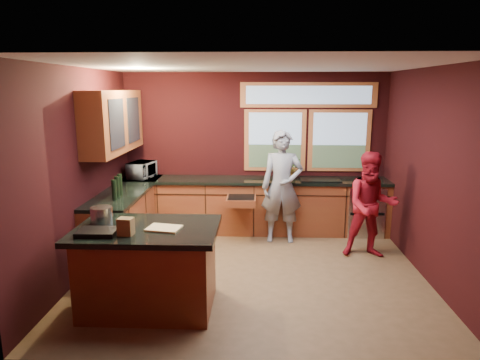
# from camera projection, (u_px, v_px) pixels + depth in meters

# --- Properties ---
(floor) EXTENTS (4.50, 4.50, 0.00)m
(floor) POSITION_uv_depth(u_px,v_px,m) (253.00, 272.00, 5.77)
(floor) COLOR brown
(floor) RESTS_ON ground
(room_shell) EXTENTS (4.52, 4.02, 2.71)m
(room_shell) POSITION_uv_depth(u_px,v_px,m) (209.00, 136.00, 5.73)
(room_shell) COLOR black
(room_shell) RESTS_ON ground
(back_counter) EXTENTS (4.50, 0.64, 0.93)m
(back_counter) POSITION_uv_depth(u_px,v_px,m) (266.00, 205.00, 7.32)
(back_counter) COLOR maroon
(back_counter) RESTS_ON floor
(left_counter) EXTENTS (0.64, 2.30, 0.93)m
(left_counter) POSITION_uv_depth(u_px,v_px,m) (127.00, 218.00, 6.58)
(left_counter) COLOR maroon
(left_counter) RESTS_ON floor
(island) EXTENTS (1.55, 1.05, 0.95)m
(island) POSITION_uv_depth(u_px,v_px,m) (149.00, 267.00, 4.75)
(island) COLOR maroon
(island) RESTS_ON floor
(person_grey) EXTENTS (0.67, 0.45, 1.80)m
(person_grey) POSITION_uv_depth(u_px,v_px,m) (282.00, 187.00, 6.78)
(person_grey) COLOR slate
(person_grey) RESTS_ON floor
(person_red) EXTENTS (0.77, 0.61, 1.55)m
(person_red) POSITION_uv_depth(u_px,v_px,m) (371.00, 205.00, 6.16)
(person_red) COLOR maroon
(person_red) RESTS_ON floor
(microwave) EXTENTS (0.44, 0.56, 0.28)m
(microwave) POSITION_uv_depth(u_px,v_px,m) (142.00, 170.00, 7.28)
(microwave) COLOR #999999
(microwave) RESTS_ON left_counter
(potted_plant) EXTENTS (0.32, 0.28, 0.35)m
(potted_plant) POSITION_uv_depth(u_px,v_px,m) (291.00, 168.00, 7.22)
(potted_plant) COLOR #999999
(potted_plant) RESTS_ON back_counter
(paper_towel) EXTENTS (0.12, 0.12, 0.28)m
(paper_towel) POSITION_uv_depth(u_px,v_px,m) (277.00, 171.00, 7.19)
(paper_towel) COLOR white
(paper_towel) RESTS_ON back_counter
(cutting_board) EXTENTS (0.39, 0.31, 0.02)m
(cutting_board) POSITION_uv_depth(u_px,v_px,m) (164.00, 228.00, 4.60)
(cutting_board) COLOR tan
(cutting_board) RESTS_ON island
(stock_pot) EXTENTS (0.24, 0.24, 0.18)m
(stock_pot) POSITION_uv_depth(u_px,v_px,m) (102.00, 215.00, 4.81)
(stock_pot) COLOR #BBBBC0
(stock_pot) RESTS_ON island
(paper_bag) EXTENTS (0.16, 0.14, 0.18)m
(paper_bag) POSITION_uv_depth(u_px,v_px,m) (126.00, 227.00, 4.40)
(paper_bag) COLOR brown
(paper_bag) RESTS_ON island
(black_tray) EXTENTS (0.40, 0.29, 0.05)m
(black_tray) POSITION_uv_depth(u_px,v_px,m) (98.00, 232.00, 4.42)
(black_tray) COLOR black
(black_tray) RESTS_ON island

